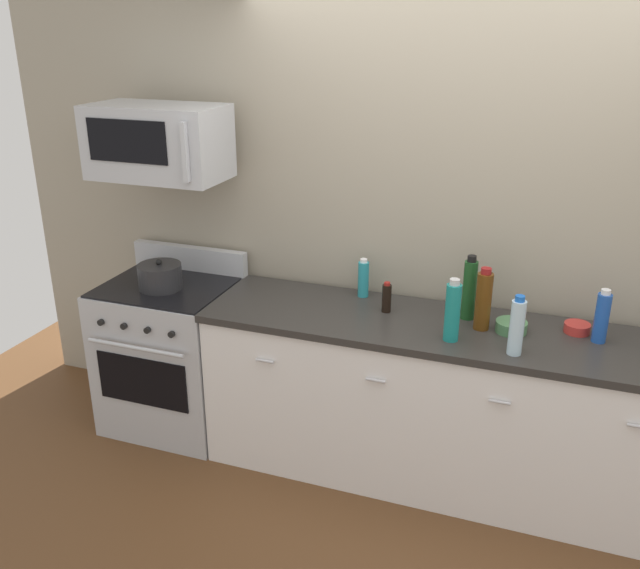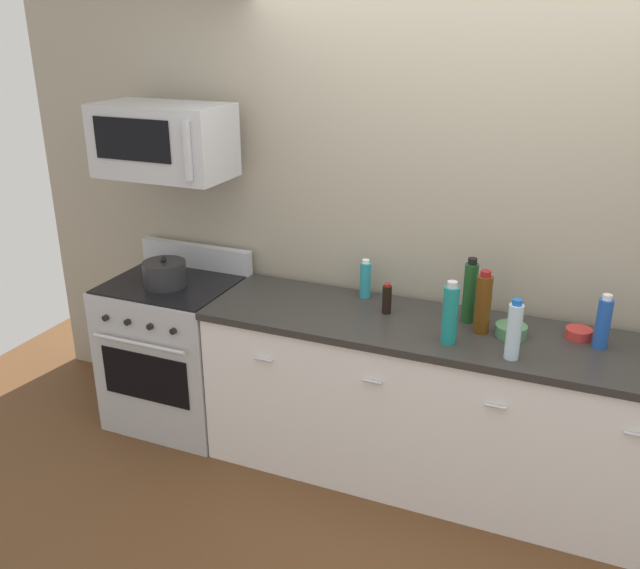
{
  "view_description": "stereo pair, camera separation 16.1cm",
  "coord_description": "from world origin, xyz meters",
  "px_view_note": "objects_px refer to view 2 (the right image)",
  "views": [
    {
      "loc": [
        0.45,
        -3.19,
        2.39
      ],
      "look_at": [
        -0.69,
        -0.05,
        1.08
      ],
      "focal_mm": 38.31,
      "sensor_mm": 36.0,
      "label": 1
    },
    {
      "loc": [
        0.6,
        -3.13,
        2.39
      ],
      "look_at": [
        -0.69,
        -0.05,
        1.08
      ],
      "focal_mm": 38.31,
      "sensor_mm": 36.0,
      "label": 2
    }
  ],
  "objects_px": {
    "bottle_wine_amber": "(483,303)",
    "stockpot": "(165,274)",
    "bottle_dish_soap": "(365,279)",
    "bottle_soda_blue": "(603,323)",
    "bottle_water_clear": "(514,331)",
    "range_oven": "(177,351)",
    "microwave": "(164,141)",
    "bottle_wine_green": "(470,292)",
    "bottle_sparkling_teal": "(450,314)",
    "bottle_soy_sauce_dark": "(387,299)",
    "bowl_red_small": "(579,333)",
    "bowl_green_glaze": "(511,330)"
  },
  "relations": [
    {
      "from": "bowl_red_small",
      "to": "stockpot",
      "type": "relative_size",
      "value": 0.51
    },
    {
      "from": "bottle_sparkling_teal",
      "to": "bowl_green_glaze",
      "type": "xyz_separation_m",
      "value": [
        0.27,
        0.19,
        -0.12
      ]
    },
    {
      "from": "bowl_green_glaze",
      "to": "stockpot",
      "type": "height_order",
      "value": "stockpot"
    },
    {
      "from": "bottle_wine_amber",
      "to": "bowl_red_small",
      "type": "relative_size",
      "value": 2.56
    },
    {
      "from": "range_oven",
      "to": "bottle_water_clear",
      "type": "bearing_deg",
      "value": -5.77
    },
    {
      "from": "bowl_red_small",
      "to": "bottle_sparkling_teal",
      "type": "bearing_deg",
      "value": -152.72
    },
    {
      "from": "bottle_water_clear",
      "to": "bottle_soda_blue",
      "type": "bearing_deg",
      "value": 36.12
    },
    {
      "from": "bottle_sparkling_teal",
      "to": "bottle_wine_green",
      "type": "distance_m",
      "value": 0.29
    },
    {
      "from": "bottle_soda_blue",
      "to": "bottle_wine_green",
      "type": "bearing_deg",
      "value": 174.71
    },
    {
      "from": "bottle_soda_blue",
      "to": "bottle_soy_sauce_dark",
      "type": "bearing_deg",
      "value": -179.9
    },
    {
      "from": "range_oven",
      "to": "bottle_water_clear",
      "type": "distance_m",
      "value": 2.1
    },
    {
      "from": "bottle_soda_blue",
      "to": "bottle_water_clear",
      "type": "relative_size",
      "value": 0.93
    },
    {
      "from": "range_oven",
      "to": "microwave",
      "type": "xyz_separation_m",
      "value": [
        0.0,
        0.04,
        1.28
      ]
    },
    {
      "from": "bottle_wine_amber",
      "to": "stockpot",
      "type": "xyz_separation_m",
      "value": [
        -1.82,
        -0.08,
        -0.08
      ]
    },
    {
      "from": "bottle_wine_amber",
      "to": "bottle_wine_green",
      "type": "bearing_deg",
      "value": 129.59
    },
    {
      "from": "bottle_sparkling_teal",
      "to": "bowl_green_glaze",
      "type": "distance_m",
      "value": 0.35
    },
    {
      "from": "bottle_wine_green",
      "to": "bottle_soy_sauce_dark",
      "type": "bearing_deg",
      "value": -171.72
    },
    {
      "from": "bottle_sparkling_teal",
      "to": "bottle_water_clear",
      "type": "distance_m",
      "value": 0.31
    },
    {
      "from": "bottle_sparkling_teal",
      "to": "bottle_soda_blue",
      "type": "xyz_separation_m",
      "value": [
        0.68,
        0.23,
        -0.02
      ]
    },
    {
      "from": "bottle_wine_amber",
      "to": "bottle_soda_blue",
      "type": "xyz_separation_m",
      "value": [
        0.56,
        0.04,
        -0.03
      ]
    },
    {
      "from": "range_oven",
      "to": "bottle_dish_soap",
      "type": "distance_m",
      "value": 1.29
    },
    {
      "from": "bottle_dish_soap",
      "to": "bottle_water_clear",
      "type": "bearing_deg",
      "value": -26.83
    },
    {
      "from": "bottle_water_clear",
      "to": "bottle_wine_amber",
      "type": "bearing_deg",
      "value": 128.49
    },
    {
      "from": "microwave",
      "to": "bowl_red_small",
      "type": "bearing_deg",
      "value": 2.48
    },
    {
      "from": "range_oven",
      "to": "bottle_soy_sauce_dark",
      "type": "bearing_deg",
      "value": 3.0
    },
    {
      "from": "bottle_dish_soap",
      "to": "bowl_red_small",
      "type": "xyz_separation_m",
      "value": [
        1.14,
        -0.09,
        -0.08
      ]
    },
    {
      "from": "range_oven",
      "to": "bottle_soda_blue",
      "type": "distance_m",
      "value": 2.44
    },
    {
      "from": "bottle_wine_amber",
      "to": "bowl_red_small",
      "type": "bearing_deg",
      "value": 14.34
    },
    {
      "from": "bottle_soy_sauce_dark",
      "to": "stockpot",
      "type": "height_order",
      "value": "stockpot"
    },
    {
      "from": "bottle_dish_soap",
      "to": "stockpot",
      "type": "height_order",
      "value": "bottle_dish_soap"
    },
    {
      "from": "bottle_soy_sauce_dark",
      "to": "bottle_dish_soap",
      "type": "bearing_deg",
      "value": 136.95
    },
    {
      "from": "bottle_dish_soap",
      "to": "bottle_water_clear",
      "type": "height_order",
      "value": "bottle_water_clear"
    },
    {
      "from": "bottle_dish_soap",
      "to": "stockpot",
      "type": "distance_m",
      "value": 1.17
    },
    {
      "from": "bottle_dish_soap",
      "to": "bottle_sparkling_teal",
      "type": "bearing_deg",
      "value": -34.89
    },
    {
      "from": "microwave",
      "to": "bottle_wine_green",
      "type": "bearing_deg",
      "value": 2.81
    },
    {
      "from": "bottle_dish_soap",
      "to": "bottle_wine_amber",
      "type": "bearing_deg",
      "value": -17.01
    },
    {
      "from": "range_oven",
      "to": "bottle_dish_soap",
      "type": "bearing_deg",
      "value": 11.74
    },
    {
      "from": "bottle_soy_sauce_dark",
      "to": "microwave",
      "type": "bearing_deg",
      "value": -178.95
    },
    {
      "from": "bottle_wine_amber",
      "to": "stockpot",
      "type": "height_order",
      "value": "bottle_wine_amber"
    },
    {
      "from": "microwave",
      "to": "bottle_dish_soap",
      "type": "bearing_deg",
      "value": 9.55
    },
    {
      "from": "microwave",
      "to": "bottle_soda_blue",
      "type": "xyz_separation_m",
      "value": [
        2.37,
        0.03,
        -0.7
      ]
    },
    {
      "from": "bottle_sparkling_teal",
      "to": "bottle_wine_amber",
      "type": "height_order",
      "value": "bottle_wine_amber"
    },
    {
      "from": "bottle_dish_soap",
      "to": "bottle_soda_blue",
      "type": "bearing_deg",
      "value": -7.59
    },
    {
      "from": "bowl_green_glaze",
      "to": "bottle_soda_blue",
      "type": "bearing_deg",
      "value": 4.57
    },
    {
      "from": "bottle_wine_green",
      "to": "bottle_water_clear",
      "type": "height_order",
      "value": "bottle_wine_green"
    },
    {
      "from": "bottle_wine_amber",
      "to": "microwave",
      "type": "bearing_deg",
      "value": 179.42
    },
    {
      "from": "bottle_wine_amber",
      "to": "bottle_dish_soap",
      "type": "distance_m",
      "value": 0.72
    },
    {
      "from": "bottle_wine_green",
      "to": "bottle_dish_soap",
      "type": "relative_size",
      "value": 1.56
    },
    {
      "from": "bottle_wine_amber",
      "to": "range_oven",
      "type": "bearing_deg",
      "value": -179.17
    },
    {
      "from": "bottle_water_clear",
      "to": "bowl_red_small",
      "type": "distance_m",
      "value": 0.46
    }
  ]
}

